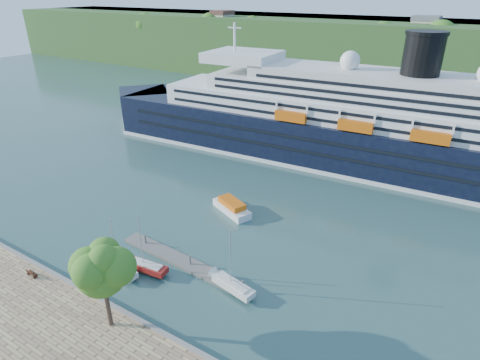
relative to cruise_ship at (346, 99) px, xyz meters
name	(u,v)px	position (x,y,z in m)	size (l,w,h in m)	color
ground	(103,305)	(-9.22, -59.13, -14.17)	(400.00, 400.00, 0.00)	#2C4F4E
far_hillside	(394,54)	(-9.22, 85.87, -2.17)	(400.00, 50.00, 24.00)	#2B4F1F
quay_coping	(100,299)	(-9.22, -59.33, -13.02)	(220.00, 0.50, 0.30)	slate
cruise_ship	(346,99)	(0.00, 0.00, 0.00)	(126.20, 18.38, 28.34)	black
park_bench	(32,273)	(-20.35, -61.01, -12.63)	(1.68, 0.69, 1.08)	#412012
promenade_tree	(104,283)	(-5.07, -61.35, -7.23)	(7.18, 7.18, 11.89)	#356019
floating_pontoon	(179,259)	(-7.02, -47.32, -13.95)	(20.08, 2.45, 0.45)	slate
sailboat_white_near	(117,249)	(-11.77, -53.87, -10.01)	(6.44, 1.79, 8.32)	silver
sailboat_red	(144,246)	(-9.06, -51.54, -9.84)	(6.70, 1.86, 8.66)	maroon
sailboat_white_far	(233,264)	(3.13, -48.56, -9.76)	(6.83, 1.90, 8.82)	silver
tender_launch	(232,206)	(-8.05, -31.70, -13.03)	(8.22, 2.81, 2.27)	#D45B0C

